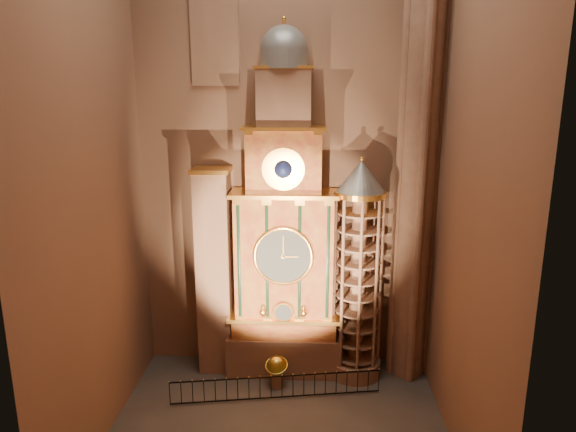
{
  "coord_description": "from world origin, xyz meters",
  "views": [
    {
      "loc": [
        1.21,
        -18.37,
        13.67
      ],
      "look_at": [
        0.26,
        3.0,
        8.44
      ],
      "focal_mm": 32.0,
      "sensor_mm": 36.0,
      "label": 1
    }
  ],
  "objects_px": {
    "celestial_globe": "(277,369)",
    "iron_railing": "(277,387)",
    "stair_turret": "(358,273)",
    "portrait_tower": "(215,271)",
    "astronomical_clock": "(284,242)"
  },
  "relations": [
    {
      "from": "celestial_globe",
      "to": "portrait_tower",
      "type": "bearing_deg",
      "value": 152.18
    },
    {
      "from": "celestial_globe",
      "to": "iron_railing",
      "type": "xyz_separation_m",
      "value": [
        0.07,
        -1.03,
        -0.33
      ]
    },
    {
      "from": "astronomical_clock",
      "to": "celestial_globe",
      "type": "xyz_separation_m",
      "value": [
        -0.3,
        -1.62,
        -5.74
      ]
    },
    {
      "from": "portrait_tower",
      "to": "stair_turret",
      "type": "distance_m",
      "value": 6.91
    },
    {
      "from": "stair_turret",
      "to": "iron_railing",
      "type": "distance_m",
      "value": 6.43
    },
    {
      "from": "stair_turret",
      "to": "iron_railing",
      "type": "height_order",
      "value": "stair_turret"
    },
    {
      "from": "stair_turret",
      "to": "iron_railing",
      "type": "bearing_deg",
      "value": -147.4
    },
    {
      "from": "celestial_globe",
      "to": "iron_railing",
      "type": "relative_size",
      "value": 0.17
    },
    {
      "from": "astronomical_clock",
      "to": "celestial_globe",
      "type": "distance_m",
      "value": 5.97
    },
    {
      "from": "astronomical_clock",
      "to": "iron_railing",
      "type": "distance_m",
      "value": 6.63
    },
    {
      "from": "portrait_tower",
      "to": "celestial_globe",
      "type": "bearing_deg",
      "value": -27.82
    },
    {
      "from": "iron_railing",
      "to": "portrait_tower",
      "type": "bearing_deg",
      "value": 139.93
    },
    {
      "from": "astronomical_clock",
      "to": "iron_railing",
      "type": "bearing_deg",
      "value": -94.97
    },
    {
      "from": "astronomical_clock",
      "to": "stair_turret",
      "type": "bearing_deg",
      "value": -4.3
    },
    {
      "from": "stair_turret",
      "to": "celestial_globe",
      "type": "relative_size",
      "value": 6.89
    }
  ]
}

